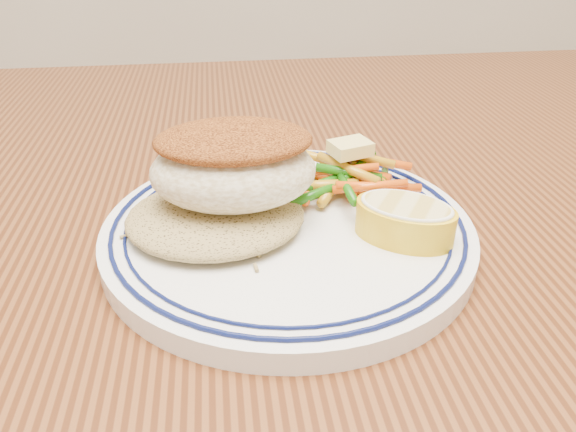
{
  "coord_description": "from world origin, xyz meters",
  "views": [
    {
      "loc": [
        -0.03,
        -0.35,
        0.96
      ],
      "look_at": [
        0.01,
        -0.03,
        0.77
      ],
      "focal_mm": 35.0,
      "sensor_mm": 36.0,
      "label": 1
    }
  ],
  "objects_px": {
    "rice_pilaf": "(215,213)",
    "fish_fillet": "(233,164)",
    "vegetable_pile": "(347,176)",
    "dining_table": "(266,323)",
    "lemon_wedge": "(405,219)",
    "plate": "(288,229)"
  },
  "relations": [
    {
      "from": "dining_table",
      "to": "fish_fillet",
      "type": "xyz_separation_m",
      "value": [
        -0.02,
        -0.02,
        0.15
      ]
    },
    {
      "from": "plate",
      "to": "fish_fillet",
      "type": "distance_m",
      "value": 0.06
    },
    {
      "from": "rice_pilaf",
      "to": "lemon_wedge",
      "type": "bearing_deg",
      "value": -13.29
    },
    {
      "from": "rice_pilaf",
      "to": "lemon_wedge",
      "type": "height_order",
      "value": "lemon_wedge"
    },
    {
      "from": "dining_table",
      "to": "fish_fillet",
      "type": "bearing_deg",
      "value": -129.56
    },
    {
      "from": "plate",
      "to": "vegetable_pile",
      "type": "xyz_separation_m",
      "value": [
        0.05,
        0.04,
        0.02
      ]
    },
    {
      "from": "plate",
      "to": "lemon_wedge",
      "type": "height_order",
      "value": "lemon_wedge"
    },
    {
      "from": "plate",
      "to": "vegetable_pile",
      "type": "relative_size",
      "value": 2.4
    },
    {
      "from": "vegetable_pile",
      "to": "plate",
      "type": "bearing_deg",
      "value": -141.07
    },
    {
      "from": "rice_pilaf",
      "to": "fish_fillet",
      "type": "distance_m",
      "value": 0.04
    },
    {
      "from": "vegetable_pile",
      "to": "dining_table",
      "type": "bearing_deg",
      "value": -171.21
    },
    {
      "from": "fish_fillet",
      "to": "vegetable_pile",
      "type": "xyz_separation_m",
      "value": [
        0.08,
        0.03,
        -0.03
      ]
    },
    {
      "from": "rice_pilaf",
      "to": "vegetable_pile",
      "type": "bearing_deg",
      "value": 22.24
    },
    {
      "from": "dining_table",
      "to": "lemon_wedge",
      "type": "relative_size",
      "value": 18.47
    },
    {
      "from": "rice_pilaf",
      "to": "plate",
      "type": "bearing_deg",
      "value": 0.16
    },
    {
      "from": "dining_table",
      "to": "lemon_wedge",
      "type": "distance_m",
      "value": 0.16
    },
    {
      "from": "dining_table",
      "to": "lemon_wedge",
      "type": "bearing_deg",
      "value": -34.32
    },
    {
      "from": "rice_pilaf",
      "to": "dining_table",
      "type": "bearing_deg",
      "value": 41.32
    },
    {
      "from": "fish_fillet",
      "to": "rice_pilaf",
      "type": "bearing_deg",
      "value": -159.08
    },
    {
      "from": "plate",
      "to": "lemon_wedge",
      "type": "relative_size",
      "value": 3.05
    },
    {
      "from": "rice_pilaf",
      "to": "vegetable_pile",
      "type": "relative_size",
      "value": 1.13
    },
    {
      "from": "plate",
      "to": "rice_pilaf",
      "type": "height_order",
      "value": "rice_pilaf"
    }
  ]
}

